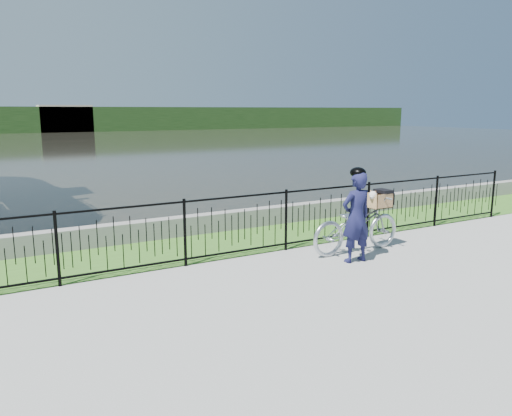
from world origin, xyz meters
TOP-DOWN VIEW (x-y plane):
  - ground at (0.00, 0.00)m, footprint 120.00×120.00m
  - grass_strip at (0.00, 2.60)m, footprint 60.00×2.00m
  - water at (0.00, 33.00)m, footprint 120.00×120.00m
  - quay_wall at (0.00, 3.60)m, footprint 60.00×0.30m
  - fence at (0.00, 1.60)m, footprint 14.00×0.06m
  - far_treeline at (0.00, 60.00)m, footprint 120.00×6.00m
  - far_building_right at (6.00, 58.50)m, footprint 6.00×3.00m
  - bicycle_rig at (2.07, 0.87)m, footprint 1.94×0.68m
  - cyclist at (1.65, 0.40)m, footprint 0.58×0.40m

SIDE VIEW (x-z plane):
  - ground at x=0.00m, z-range 0.00..0.00m
  - water at x=0.00m, z-range 0.00..0.00m
  - grass_strip at x=0.00m, z-range 0.00..0.01m
  - quay_wall at x=0.00m, z-range 0.00..0.40m
  - bicycle_rig at x=2.07m, z-range -0.05..1.09m
  - fence at x=0.00m, z-range 0.00..1.15m
  - cyclist at x=1.65m, z-range -0.01..1.63m
  - far_treeline at x=0.00m, z-range 0.00..3.00m
  - far_building_right at x=6.00m, z-range 0.00..3.20m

